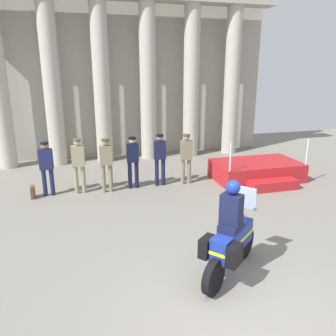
{
  "coord_description": "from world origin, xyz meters",
  "views": [
    {
      "loc": [
        -2.33,
        -4.02,
        3.75
      ],
      "look_at": [
        -0.23,
        3.67,
        1.4
      ],
      "focal_mm": 36.09,
      "sensor_mm": 36.0,
      "label": 1
    }
  ],
  "objects_px": {
    "reviewing_stand": "(257,171)",
    "officer_in_row_0": "(46,165)",
    "briefcase_on_ground": "(33,192)",
    "officer_in_row_1": "(79,162)",
    "officer_in_row_3": "(133,158)",
    "officer_in_row_4": "(160,156)",
    "motorcycle_with_rider": "(231,237)",
    "officer_in_row_2": "(106,161)",
    "officer_in_row_5": "(186,155)"
  },
  "relations": [
    {
      "from": "officer_in_row_3",
      "to": "officer_in_row_4",
      "type": "relative_size",
      "value": 0.98
    },
    {
      "from": "officer_in_row_5",
      "to": "motorcycle_with_rider",
      "type": "height_order",
      "value": "motorcycle_with_rider"
    },
    {
      "from": "officer_in_row_4",
      "to": "reviewing_stand",
      "type": "bearing_deg",
      "value": -178.21
    },
    {
      "from": "officer_in_row_5",
      "to": "motorcycle_with_rider",
      "type": "distance_m",
      "value": 5.34
    },
    {
      "from": "officer_in_row_2",
      "to": "officer_in_row_5",
      "type": "height_order",
      "value": "officer_in_row_2"
    },
    {
      "from": "officer_in_row_2",
      "to": "briefcase_on_ground",
      "type": "distance_m",
      "value": 2.38
    },
    {
      "from": "officer_in_row_3",
      "to": "briefcase_on_ground",
      "type": "relative_size",
      "value": 4.68
    },
    {
      "from": "officer_in_row_2",
      "to": "officer_in_row_5",
      "type": "distance_m",
      "value": 2.64
    },
    {
      "from": "officer_in_row_1",
      "to": "officer_in_row_4",
      "type": "relative_size",
      "value": 1.0
    },
    {
      "from": "officer_in_row_3",
      "to": "officer_in_row_4",
      "type": "distance_m",
      "value": 0.9
    },
    {
      "from": "reviewing_stand",
      "to": "officer_in_row_0",
      "type": "bearing_deg",
      "value": 177.44
    },
    {
      "from": "officer_in_row_0",
      "to": "motorcycle_with_rider",
      "type": "distance_m",
      "value": 6.37
    },
    {
      "from": "reviewing_stand",
      "to": "officer_in_row_0",
      "type": "distance_m",
      "value": 6.97
    },
    {
      "from": "officer_in_row_0",
      "to": "officer_in_row_4",
      "type": "relative_size",
      "value": 0.97
    },
    {
      "from": "reviewing_stand",
      "to": "officer_in_row_2",
      "type": "distance_m",
      "value": 5.21
    },
    {
      "from": "reviewing_stand",
      "to": "officer_in_row_5",
      "type": "relative_size",
      "value": 1.74
    },
    {
      "from": "reviewing_stand",
      "to": "officer_in_row_3",
      "type": "bearing_deg",
      "value": 175.95
    },
    {
      "from": "officer_in_row_3",
      "to": "reviewing_stand",
      "type": "bearing_deg",
      "value": -176.69
    },
    {
      "from": "briefcase_on_ground",
      "to": "officer_in_row_0",
      "type": "bearing_deg",
      "value": 12.11
    },
    {
      "from": "officer_in_row_1",
      "to": "officer_in_row_2",
      "type": "relative_size",
      "value": 1.01
    },
    {
      "from": "officer_in_row_0",
      "to": "officer_in_row_4",
      "type": "distance_m",
      "value": 3.52
    },
    {
      "from": "reviewing_stand",
      "to": "officer_in_row_2",
      "type": "height_order",
      "value": "officer_in_row_2"
    },
    {
      "from": "reviewing_stand",
      "to": "officer_in_row_0",
      "type": "height_order",
      "value": "officer_in_row_0"
    },
    {
      "from": "officer_in_row_3",
      "to": "officer_in_row_0",
      "type": "bearing_deg",
      "value": 7.25
    },
    {
      "from": "officer_in_row_1",
      "to": "officer_in_row_5",
      "type": "xyz_separation_m",
      "value": [
        3.47,
        -0.01,
        -0.02
      ]
    },
    {
      "from": "briefcase_on_ground",
      "to": "officer_in_row_5",
      "type": "bearing_deg",
      "value": 0.7
    },
    {
      "from": "reviewing_stand",
      "to": "officer_in_row_3",
      "type": "distance_m",
      "value": 4.38
    },
    {
      "from": "officer_in_row_4",
      "to": "officer_in_row_5",
      "type": "distance_m",
      "value": 0.89
    },
    {
      "from": "officer_in_row_4",
      "to": "motorcycle_with_rider",
      "type": "distance_m",
      "value": 5.33
    },
    {
      "from": "motorcycle_with_rider",
      "to": "reviewing_stand",
      "type": "bearing_deg",
      "value": 15.24
    },
    {
      "from": "officer_in_row_1",
      "to": "officer_in_row_3",
      "type": "relative_size",
      "value": 1.02
    },
    {
      "from": "reviewing_stand",
      "to": "briefcase_on_ground",
      "type": "relative_size",
      "value": 8.2
    },
    {
      "from": "reviewing_stand",
      "to": "officer_in_row_1",
      "type": "xyz_separation_m",
      "value": [
        -5.99,
        0.28,
        0.71
      ]
    },
    {
      "from": "officer_in_row_1",
      "to": "officer_in_row_3",
      "type": "height_order",
      "value": "officer_in_row_1"
    },
    {
      "from": "officer_in_row_1",
      "to": "officer_in_row_2",
      "type": "bearing_deg",
      "value": 178.75
    },
    {
      "from": "officer_in_row_3",
      "to": "motorcycle_with_rider",
      "type": "xyz_separation_m",
      "value": [
        0.91,
        -5.3,
        -0.2
      ]
    },
    {
      "from": "reviewing_stand",
      "to": "briefcase_on_ground",
      "type": "bearing_deg",
      "value": 178.36
    },
    {
      "from": "reviewing_stand",
      "to": "motorcycle_with_rider",
      "type": "height_order",
      "value": "motorcycle_with_rider"
    },
    {
      "from": "officer_in_row_2",
      "to": "briefcase_on_ground",
      "type": "xyz_separation_m",
      "value": [
        -2.23,
        0.06,
        -0.83
      ]
    },
    {
      "from": "officer_in_row_1",
      "to": "officer_in_row_5",
      "type": "bearing_deg",
      "value": -172.77
    },
    {
      "from": "officer_in_row_0",
      "to": "officer_in_row_5",
      "type": "bearing_deg",
      "value": -173.16
    },
    {
      "from": "officer_in_row_1",
      "to": "briefcase_on_ground",
      "type": "height_order",
      "value": "officer_in_row_1"
    },
    {
      "from": "officer_in_row_2",
      "to": "briefcase_on_ground",
      "type": "bearing_deg",
      "value": 5.84
    },
    {
      "from": "officer_in_row_4",
      "to": "motorcycle_with_rider",
      "type": "bearing_deg",
      "value": 97.51
    },
    {
      "from": "officer_in_row_1",
      "to": "motorcycle_with_rider",
      "type": "height_order",
      "value": "motorcycle_with_rider"
    },
    {
      "from": "reviewing_stand",
      "to": "officer_in_row_1",
      "type": "height_order",
      "value": "officer_in_row_1"
    },
    {
      "from": "officer_in_row_0",
      "to": "officer_in_row_2",
      "type": "xyz_separation_m",
      "value": [
        1.77,
        -0.16,
        0.02
      ]
    },
    {
      "from": "officer_in_row_1",
      "to": "motorcycle_with_rider",
      "type": "relative_size",
      "value": 0.91
    },
    {
      "from": "officer_in_row_0",
      "to": "officer_in_row_5",
      "type": "height_order",
      "value": "officer_in_row_5"
    },
    {
      "from": "reviewing_stand",
      "to": "motorcycle_with_rider",
      "type": "distance_m",
      "value": 6.06
    }
  ]
}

